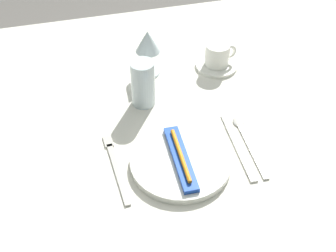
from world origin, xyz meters
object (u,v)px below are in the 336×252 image
at_px(dinner_plate, 181,162).
at_px(toothbrush_package, 181,158).
at_px(spoon_soup, 247,139).
at_px(coffee_cup_left, 218,54).
at_px(drink_tumbler, 143,86).
at_px(wine_glass_centre, 148,44).
at_px(fork_outer, 116,165).
at_px(dinner_knife, 239,148).

xyz_separation_m(dinner_plate, toothbrush_package, (-0.00, 0.00, 0.02)).
bearing_deg(spoon_soup, coffee_cup_left, 84.70).
bearing_deg(drink_tumbler, spoon_soup, -43.21).
xyz_separation_m(spoon_soup, coffee_cup_left, (0.03, 0.32, 0.04)).
bearing_deg(coffee_cup_left, dinner_plate, -120.91).
distance_m(toothbrush_package, wine_glass_centre, 0.39).
distance_m(coffee_cup_left, drink_tumbler, 0.27).
bearing_deg(dinner_plate, toothbrush_package, 180.00).
xyz_separation_m(coffee_cup_left, wine_glass_centre, (-0.21, 0.02, 0.06)).
height_order(toothbrush_package, spoon_soup, toothbrush_package).
relative_size(dinner_plate, wine_glass_centre, 1.71).
bearing_deg(toothbrush_package, wine_glass_centre, 88.70).
bearing_deg(drink_tumbler, wine_glass_centre, 71.58).
xyz_separation_m(fork_outer, drink_tumbler, (0.12, 0.21, 0.06)).
bearing_deg(spoon_soup, dinner_knife, -140.99).
xyz_separation_m(dinner_plate, coffee_cup_left, (0.22, 0.36, 0.04)).
xyz_separation_m(coffee_cup_left, drink_tumbler, (-0.25, -0.11, 0.01)).
bearing_deg(fork_outer, dinner_knife, -3.66).
height_order(dinner_plate, drink_tumbler, drink_tumbler).
bearing_deg(wine_glass_centre, dinner_plate, -91.30).
distance_m(toothbrush_package, drink_tumbler, 0.25).
distance_m(dinner_plate, dinner_knife, 0.16).
height_order(dinner_plate, dinner_knife, dinner_plate).
relative_size(toothbrush_package, dinner_knife, 0.89).
xyz_separation_m(spoon_soup, wine_glass_centre, (-0.18, 0.34, 0.10)).
distance_m(dinner_knife, coffee_cup_left, 0.35).
height_order(fork_outer, coffee_cup_left, coffee_cup_left).
relative_size(toothbrush_package, coffee_cup_left, 2.20).
distance_m(dinner_plate, fork_outer, 0.16).
relative_size(toothbrush_package, wine_glass_centre, 1.49).
relative_size(coffee_cup_left, wine_glass_centre, 0.68).
height_order(toothbrush_package, drink_tumbler, drink_tumbler).
bearing_deg(spoon_soup, dinner_plate, -167.40).
relative_size(fork_outer, dinner_knife, 0.98).
xyz_separation_m(toothbrush_package, coffee_cup_left, (0.22, 0.36, 0.02)).
bearing_deg(fork_outer, wine_glass_centre, 65.16).
bearing_deg(drink_tumbler, fork_outer, -118.52).
xyz_separation_m(dinner_knife, coffee_cup_left, (0.06, 0.34, 0.04)).
bearing_deg(fork_outer, dinner_plate, -13.37).
relative_size(coffee_cup_left, drink_tumbler, 0.72).
relative_size(fork_outer, coffee_cup_left, 2.41).
height_order(spoon_soup, coffee_cup_left, coffee_cup_left).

